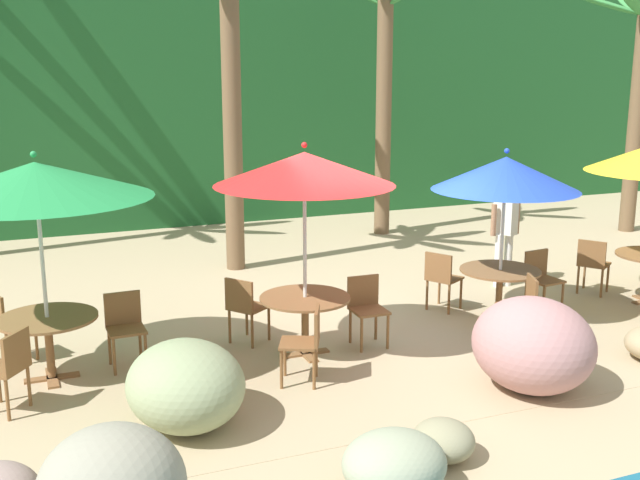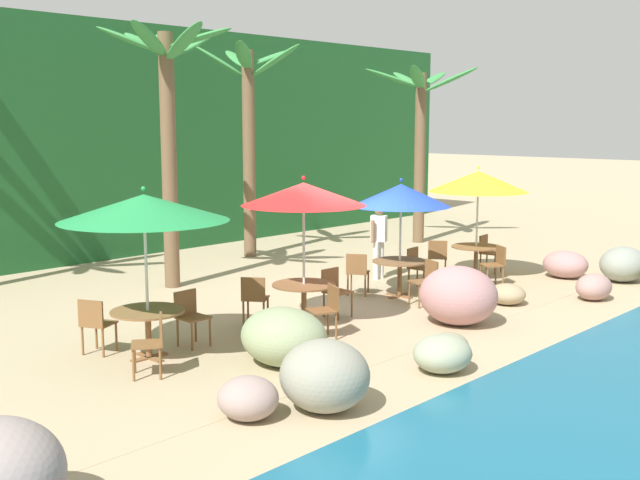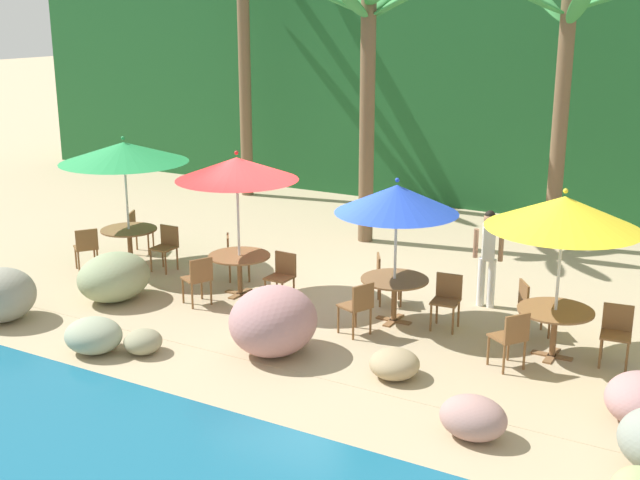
% 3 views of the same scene
% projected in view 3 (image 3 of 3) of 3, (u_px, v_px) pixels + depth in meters
% --- Properties ---
extents(ground_plane, '(120.00, 120.00, 0.00)m').
position_uv_depth(ground_plane, '(298.00, 299.00, 14.50)').
color(ground_plane, tan).
extents(terrace_deck, '(18.00, 5.20, 0.01)m').
position_uv_depth(terrace_deck, '(298.00, 299.00, 14.50)').
color(terrace_deck, tan).
rests_on(terrace_deck, ground).
extents(foliage_backdrop, '(28.00, 2.40, 6.00)m').
position_uv_depth(foliage_backdrop, '(478.00, 86.00, 21.20)').
color(foliage_backdrop, '#1E5628').
rests_on(foliage_backdrop, ground).
extents(rock_seawall, '(15.30, 3.07, 1.03)m').
position_uv_depth(rock_seawall, '(150.00, 312.00, 12.75)').
color(rock_seawall, '#93A266').
rests_on(rock_seawall, ground).
extents(umbrella_green, '(2.48, 2.48, 2.58)m').
position_uv_depth(umbrella_green, '(124.00, 152.00, 15.82)').
color(umbrella_green, silver).
rests_on(umbrella_green, ground).
extents(dining_table_green, '(1.10, 1.10, 0.74)m').
position_uv_depth(dining_table_green, '(129.00, 235.00, 16.27)').
color(dining_table_green, brown).
rests_on(dining_table_green, ground).
extents(chair_green_seaward, '(0.43, 0.44, 0.87)m').
position_uv_depth(chair_green_seaward, '(166.00, 245.00, 15.98)').
color(chair_green_seaward, brown).
rests_on(chair_green_seaward, ground).
extents(chair_green_inland, '(0.57, 0.56, 0.87)m').
position_uv_depth(chair_green_inland, '(137.00, 229.00, 17.12)').
color(chair_green_inland, brown).
rests_on(chair_green_inland, ground).
extents(chair_green_left, '(0.59, 0.59, 0.87)m').
position_uv_depth(chair_green_left, '(86.00, 246.00, 15.88)').
color(chair_green_left, brown).
rests_on(chair_green_left, ground).
extents(umbrella_red, '(2.13, 2.13, 2.60)m').
position_uv_depth(umbrella_red, '(237.00, 169.00, 14.10)').
color(umbrella_red, silver).
rests_on(umbrella_red, ground).
extents(dining_table_red, '(1.10, 1.10, 0.74)m').
position_uv_depth(dining_table_red, '(239.00, 262.00, 14.56)').
color(dining_table_red, brown).
rests_on(dining_table_red, ground).
extents(chair_red_seaward, '(0.43, 0.44, 0.87)m').
position_uv_depth(chair_red_seaward, '(282.00, 274.00, 14.24)').
color(chair_red_seaward, brown).
rests_on(chair_red_seaward, ground).
extents(chair_red_inland, '(0.59, 0.59, 0.87)m').
position_uv_depth(chair_red_inland, '(234.00, 254.00, 15.39)').
color(chair_red_inland, brown).
rests_on(chair_red_inland, ground).
extents(chair_red_left, '(0.57, 0.56, 0.87)m').
position_uv_depth(chair_red_left, '(199.00, 277.00, 14.05)').
color(chair_red_left, brown).
rests_on(chair_red_left, ground).
extents(umbrella_blue, '(1.97, 1.97, 2.39)m').
position_uv_depth(umbrella_blue, '(397.00, 199.00, 12.92)').
color(umbrella_blue, silver).
rests_on(umbrella_blue, ground).
extents(dining_table_blue, '(1.10, 1.10, 0.74)m').
position_uv_depth(dining_table_blue, '(394.00, 286.00, 13.31)').
color(dining_table_blue, brown).
rests_on(dining_table_blue, ground).
extents(chair_blue_seaward, '(0.47, 0.47, 0.87)m').
position_uv_depth(chair_blue_seaward, '(447.00, 297.00, 13.10)').
color(chair_blue_seaward, brown).
rests_on(chair_blue_seaward, ground).
extents(chair_blue_inland, '(0.58, 0.58, 0.87)m').
position_uv_depth(chair_blue_inland, '(385.00, 275.00, 14.16)').
color(chair_blue_inland, brown).
rests_on(chair_blue_inland, ground).
extents(chair_blue_left, '(0.55, 0.55, 0.87)m').
position_uv_depth(chair_blue_left, '(358.00, 305.00, 12.76)').
color(chair_blue_left, brown).
rests_on(chair_blue_left, ground).
extents(umbrella_yellow, '(2.19, 2.19, 2.53)m').
position_uv_depth(umbrella_yellow, '(564.00, 212.00, 11.52)').
color(umbrella_yellow, silver).
rests_on(umbrella_yellow, ground).
extents(dining_table_yellow, '(1.10, 1.10, 0.74)m').
position_uv_depth(dining_table_yellow, '(555.00, 318.00, 11.95)').
color(dining_table_yellow, brown).
rests_on(dining_table_yellow, ground).
extents(chair_yellow_seaward, '(0.47, 0.48, 0.87)m').
position_uv_depth(chair_yellow_seaward, '(616.00, 330.00, 11.76)').
color(chair_yellow_seaward, brown).
rests_on(chair_yellow_seaward, ground).
extents(chair_yellow_inland, '(0.59, 0.59, 0.87)m').
position_uv_depth(chair_yellow_inland, '(530.00, 304.00, 12.79)').
color(chair_yellow_inland, brown).
rests_on(chair_yellow_inland, ground).
extents(chair_yellow_left, '(0.59, 0.59, 0.87)m').
position_uv_depth(chair_yellow_left, '(511.00, 336.00, 11.55)').
color(chair_yellow_left, brown).
rests_on(chair_yellow_left, ground).
extents(palm_tree_nearest, '(3.24, 3.38, 6.75)m').
position_uv_depth(palm_tree_nearest, '(244.00, 20.00, 21.30)').
color(palm_tree_nearest, brown).
rests_on(palm_tree_nearest, ground).
extents(palm_tree_second, '(2.66, 2.75, 5.45)m').
position_uv_depth(palm_tree_second, '(369.00, 68.00, 17.12)').
color(palm_tree_second, brown).
rests_on(palm_tree_second, ground).
extents(palm_tree_third, '(2.67, 2.76, 5.44)m').
position_uv_depth(palm_tree_third, '(564.00, 79.00, 16.78)').
color(palm_tree_third, brown).
rests_on(palm_tree_third, ground).
extents(waiter_in_white, '(0.52, 0.39, 1.70)m').
position_uv_depth(waiter_in_white, '(488.00, 251.00, 13.88)').
color(waiter_in_white, white).
rests_on(waiter_in_white, ground).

